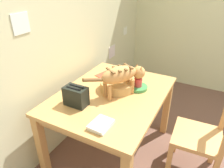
{
  "coord_description": "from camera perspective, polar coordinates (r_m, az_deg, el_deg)",
  "views": [
    {
      "loc": [
        -1.41,
        0.63,
        1.76
      ],
      "look_at": [
        0.12,
        1.44,
        0.83
      ],
      "focal_mm": 33.53,
      "sensor_mm": 36.0,
      "label": 1
    }
  ],
  "objects": [
    {
      "name": "coffee_mug",
      "position": [
        2.07,
        7.17,
        0.53
      ],
      "size": [
        0.12,
        0.08,
        0.08
      ],
      "color": "#CA3A3A",
      "rests_on": "saucer_bowl"
    },
    {
      "name": "dining_table",
      "position": [
        2.05,
        -0.0,
        -4.61
      ],
      "size": [
        1.25,
        0.94,
        0.73
      ],
      "color": "tan",
      "rests_on": "ground_plane"
    },
    {
      "name": "saucer_bowl",
      "position": [
        2.09,
        7.04,
        -0.9
      ],
      "size": [
        0.19,
        0.19,
        0.03
      ],
      "primitive_type": "cylinder",
      "color": "#3B8B46",
      "rests_on": "dining_table"
    },
    {
      "name": "toaster",
      "position": [
        1.82,
        -9.81,
        -3.28
      ],
      "size": [
        0.12,
        0.2,
        0.18
      ],
      "color": "black",
      "rests_on": "dining_table"
    },
    {
      "name": "wicker_basket",
      "position": [
        2.05,
        1.4,
        -0.31
      ],
      "size": [
        0.33,
        0.33,
        0.09
      ],
      "color": "tan",
      "rests_on": "dining_table"
    },
    {
      "name": "cat",
      "position": [
        1.91,
        2.84,
        2.45
      ],
      "size": [
        0.56,
        0.38,
        0.29
      ],
      "rotation": [
        0.0,
        0.0,
        -2.12
      ],
      "color": "#C98949",
      "rests_on": "dining_table"
    },
    {
      "name": "magazine",
      "position": [
        2.37,
        -0.54,
        2.71
      ],
      "size": [
        0.34,
        0.27,
        0.01
      ],
      "primitive_type": "cube",
      "rotation": [
        0.0,
        0.0,
        -0.27
      ],
      "color": "#CF422A",
      "rests_on": "dining_table"
    },
    {
      "name": "book_stack",
      "position": [
        1.59,
        -2.99,
        -11.0
      ],
      "size": [
        0.19,
        0.15,
        0.03
      ],
      "color": "silver",
      "rests_on": "dining_table"
    },
    {
      "name": "wall_rear",
      "position": [
        2.07,
        -17.58,
        12.72
      ],
      "size": [
        4.84,
        0.11,
        2.5
      ],
      "color": "beige",
      "rests_on": "ground_plane"
    },
    {
      "name": "wooden_chair_near",
      "position": [
        2.11,
        23.41,
        -12.87
      ],
      "size": [
        0.44,
        0.44,
        0.93
      ],
      "rotation": [
        0.0,
        0.0,
        0.05
      ],
      "color": "tan",
      "rests_on": "ground_plane"
    }
  ]
}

